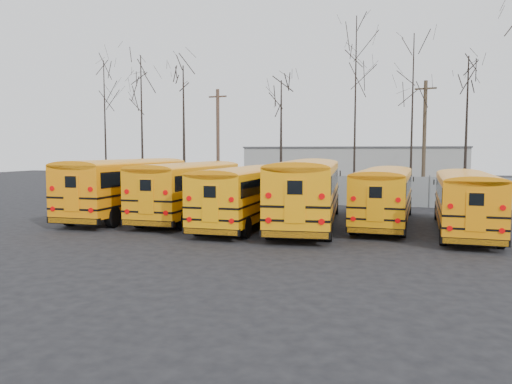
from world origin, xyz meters
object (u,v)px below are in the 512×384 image
(bus_a, at_px, (129,183))
(utility_pole_right, at_px, (424,139))
(bus_f, at_px, (466,197))
(utility_pole_left, at_px, (218,143))
(bus_e, at_px, (384,191))
(bus_b, at_px, (191,185))
(bus_d, at_px, (307,187))
(bus_c, at_px, (245,191))

(bus_a, distance_m, utility_pole_right, 22.08)
(bus_f, distance_m, utility_pole_left, 20.78)
(bus_e, xyz_separation_m, utility_pole_right, (2.86, 14.13, 2.87))
(bus_b, xyz_separation_m, utility_pole_left, (-2.34, 11.56, 2.48))
(bus_a, height_order, bus_e, bus_a)
(bus_d, distance_m, bus_f, 7.11)
(bus_e, relative_size, utility_pole_left, 1.25)
(bus_a, height_order, bus_f, bus_a)
(bus_c, bearing_deg, utility_pole_left, 115.32)
(bus_b, xyz_separation_m, utility_pole_right, (12.96, 14.30, 2.74))
(bus_f, bearing_deg, bus_b, 177.61)
(bus_a, height_order, utility_pole_left, utility_pole_left)
(bus_d, xyz_separation_m, utility_pole_left, (-8.83, 12.80, 2.37))
(bus_e, relative_size, utility_pole_right, 1.18)
(bus_d, height_order, utility_pole_left, utility_pole_left)
(bus_d, distance_m, utility_pole_right, 17.03)
(bus_b, height_order, utility_pole_left, utility_pole_left)
(bus_d, xyz_separation_m, utility_pole_right, (6.47, 15.53, 2.62))
(utility_pole_right, bearing_deg, bus_e, -85.73)
(bus_b, height_order, utility_pole_right, utility_pole_right)
(bus_a, distance_m, bus_d, 10.19)
(bus_a, height_order, bus_b, bus_a)
(bus_b, bearing_deg, utility_pole_right, 49.50)
(bus_c, xyz_separation_m, bus_d, (3.02, 0.40, 0.21))
(bus_f, xyz_separation_m, utility_pole_left, (-15.93, 13.08, 2.66))
(bus_c, bearing_deg, bus_d, 9.03)
(bus_c, distance_m, bus_f, 10.11)
(utility_pole_left, bearing_deg, bus_c, -57.43)
(bus_b, relative_size, utility_pole_right, 1.26)
(bus_e, distance_m, bus_f, 3.88)
(bus_d, bearing_deg, utility_pole_left, 121.15)
(bus_e, relative_size, bus_f, 1.03)
(bus_a, bearing_deg, bus_f, -3.96)
(bus_f, bearing_deg, utility_pole_right, 96.28)
(bus_c, bearing_deg, utility_pole_right, 60.76)
(bus_a, bearing_deg, utility_pole_left, 84.62)
(bus_b, xyz_separation_m, bus_e, (10.10, 0.17, -0.13))
(utility_pole_right, bearing_deg, bus_d, -96.90)
(bus_d, height_order, utility_pole_right, utility_pole_right)
(bus_a, bearing_deg, bus_e, 1.83)
(bus_f, bearing_deg, bus_e, 158.15)
(bus_c, distance_m, bus_e, 6.87)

